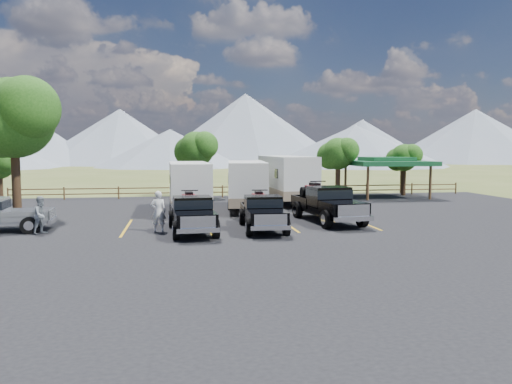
{
  "coord_description": "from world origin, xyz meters",
  "views": [
    {
      "loc": [
        -3.49,
        -20.8,
        3.91
      ],
      "look_at": [
        0.6,
        5.23,
        1.6
      ],
      "focal_mm": 35.0,
      "sensor_mm": 36.0,
      "label": 1
    }
  ],
  "objects": [
    {
      "name": "stall_lines",
      "position": [
        0.0,
        4.0,
        0.04
      ],
      "size": [
        12.12,
        5.5,
        0.01
      ],
      "color": "gold",
      "rests_on": "asphalt_lot"
    },
    {
      "name": "ground",
      "position": [
        0.0,
        0.0,
        0.0
      ],
      "size": [
        320.0,
        320.0,
        0.0
      ],
      "primitive_type": "plane",
      "color": "#4F5D27",
      "rests_on": "ground"
    },
    {
      "name": "person_b",
      "position": [
        -9.62,
        2.86,
        0.9
      ],
      "size": [
        1.03,
        1.06,
        1.71
      ],
      "primitive_type": "imported",
      "rotation": [
        0.0,
        0.0,
        0.9
      ],
      "color": "gray",
      "rests_on": "asphalt_lot"
    },
    {
      "name": "tree_north",
      "position": [
        -2.03,
        19.02,
        3.83
      ],
      "size": [
        3.46,
        3.24,
        5.25
      ],
      "color": "black",
      "rests_on": "ground"
    },
    {
      "name": "trailer_left",
      "position": [
        -2.83,
        9.33,
        1.62
      ],
      "size": [
        2.43,
        8.7,
        3.02
      ],
      "rotation": [
        0.0,
        0.0,
        0.03
      ],
      "color": "silver",
      "rests_on": "asphalt_lot"
    },
    {
      "name": "mountain_range",
      "position": [
        -7.63,
        105.98,
        7.87
      ],
      "size": [
        209.0,
        71.0,
        20.0
      ],
      "color": "gray",
      "rests_on": "ground"
    },
    {
      "name": "tree_ne_a",
      "position": [
        8.97,
        17.01,
        3.48
      ],
      "size": [
        3.11,
        2.92,
        4.76
      ],
      "color": "black",
      "rests_on": "ground"
    },
    {
      "name": "pavilion",
      "position": [
        13.0,
        17.0,
        2.79
      ],
      "size": [
        6.2,
        6.2,
        3.22
      ],
      "color": "brown",
      "rests_on": "ground"
    },
    {
      "name": "rig_right",
      "position": [
        4.27,
        4.45,
        1.05
      ],
      "size": [
        2.76,
        6.45,
        2.09
      ],
      "rotation": [
        0.0,
        0.0,
        0.11
      ],
      "color": "black",
      "rests_on": "asphalt_lot"
    },
    {
      "name": "person_a",
      "position": [
        -4.4,
        2.57,
        1.0
      ],
      "size": [
        0.7,
        0.46,
        1.91
      ],
      "primitive_type": "imported",
      "rotation": [
        0.0,
        0.0,
        3.13
      ],
      "color": "white",
      "rests_on": "asphalt_lot"
    },
    {
      "name": "asphalt_lot",
      "position": [
        0.0,
        3.0,
        0.02
      ],
      "size": [
        44.0,
        34.0,
        0.04
      ],
      "primitive_type": "cube",
      "color": "black",
      "rests_on": "ground"
    },
    {
      "name": "rail_fence",
      "position": [
        2.0,
        18.5,
        0.61
      ],
      "size": [
        36.12,
        0.12,
        1.0
      ],
      "color": "brown",
      "rests_on": "ground"
    },
    {
      "name": "trailer_right",
      "position": [
        4.07,
        13.38,
        1.78
      ],
      "size": [
        2.85,
        9.58,
        3.32
      ],
      "rotation": [
        0.0,
        0.0,
        0.05
      ],
      "color": "silver",
      "rests_on": "asphalt_lot"
    },
    {
      "name": "tree_big_nw",
      "position": [
        -12.55,
        9.03,
        5.6
      ],
      "size": [
        5.54,
        5.18,
        7.84
      ],
      "color": "black",
      "rests_on": "ground"
    },
    {
      "name": "rig_left",
      "position": [
        -2.86,
        2.31,
        0.94
      ],
      "size": [
        2.24,
        5.68,
        1.86
      ],
      "rotation": [
        0.0,
        0.0,
        0.06
      ],
      "color": "black",
      "rests_on": "asphalt_lot"
    },
    {
      "name": "rig_center",
      "position": [
        0.49,
        2.55,
        0.92
      ],
      "size": [
        2.1,
        5.52,
        1.82
      ],
      "rotation": [
        0.0,
        0.0,
        -0.04
      ],
      "color": "black",
      "rests_on": "asphalt_lot"
    },
    {
      "name": "trailer_center",
      "position": [
        0.76,
        10.05,
        1.64
      ],
      "size": [
        2.98,
        8.82,
        3.05
      ],
      "rotation": [
        0.0,
        0.0,
        -0.1
      ],
      "color": "silver",
      "rests_on": "asphalt_lot"
    },
    {
      "name": "tree_ne_b",
      "position": [
        14.98,
        18.01,
        3.13
      ],
      "size": [
        2.77,
        2.59,
        4.27
      ],
      "color": "black",
      "rests_on": "ground"
    }
  ]
}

